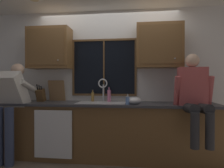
# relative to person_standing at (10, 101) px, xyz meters

# --- Properties ---
(back_wall) EXTENTS (5.95, 0.12, 2.55)m
(back_wall) POSITION_rel_person_standing_xyz_m (1.47, 0.68, 0.31)
(back_wall) COLOR silver
(back_wall) RESTS_ON floor
(ceiling_downlight_left) EXTENTS (0.14, 0.14, 0.01)m
(ceiling_downlight_left) POSITION_rel_person_standing_xyz_m (0.40, 0.02, 1.58)
(ceiling_downlight_left) COLOR #FFEAB2
(window_glass) EXTENTS (1.10, 0.02, 0.95)m
(window_glass) POSITION_rel_person_standing_xyz_m (1.41, 0.61, 0.56)
(window_glass) COLOR black
(window_frame_top) EXTENTS (1.17, 0.02, 0.04)m
(window_frame_top) POSITION_rel_person_standing_xyz_m (1.41, 0.60, 1.05)
(window_frame_top) COLOR brown
(window_frame_bottom) EXTENTS (1.17, 0.02, 0.04)m
(window_frame_bottom) POSITION_rel_person_standing_xyz_m (1.41, 0.60, 0.07)
(window_frame_bottom) COLOR brown
(window_frame_left) EXTENTS (0.03, 0.02, 0.95)m
(window_frame_left) POSITION_rel_person_standing_xyz_m (0.84, 0.60, 0.56)
(window_frame_left) COLOR brown
(window_frame_right) EXTENTS (0.03, 0.02, 0.95)m
(window_frame_right) POSITION_rel_person_standing_xyz_m (1.97, 0.60, 0.56)
(window_frame_right) COLOR brown
(window_mullion_center) EXTENTS (0.02, 0.02, 0.95)m
(window_mullion_center) POSITION_rel_person_standing_xyz_m (1.41, 0.60, 0.56)
(window_mullion_center) COLOR brown
(lower_cabinet_run) EXTENTS (3.55, 0.58, 0.88)m
(lower_cabinet_run) POSITION_rel_person_standing_xyz_m (1.47, 0.33, -0.53)
(lower_cabinet_run) COLOR brown
(lower_cabinet_run) RESTS_ON floor
(countertop) EXTENTS (3.61, 0.62, 0.04)m
(countertop) POSITION_rel_person_standing_xyz_m (1.47, 0.31, -0.07)
(countertop) COLOR #38383D
(countertop) RESTS_ON lower_cabinet_run
(dishwasher_front) EXTENTS (0.60, 0.02, 0.74)m
(dishwasher_front) POSITION_rel_person_standing_xyz_m (0.71, 0.01, -0.51)
(dishwasher_front) COLOR white
(upper_cabinet_left) EXTENTS (0.74, 0.36, 0.72)m
(upper_cabinet_left) POSITION_rel_person_standing_xyz_m (0.45, 0.45, 0.89)
(upper_cabinet_left) COLOR brown
(upper_cabinet_right) EXTENTS (0.74, 0.36, 0.72)m
(upper_cabinet_right) POSITION_rel_person_standing_xyz_m (2.36, 0.45, 0.89)
(upper_cabinet_right) COLOR brown
(sink) EXTENTS (0.80, 0.46, 0.21)m
(sink) POSITION_rel_person_standing_xyz_m (1.41, 0.32, -0.14)
(sink) COLOR #B7B7BC
(sink) RESTS_ON lower_cabinet_run
(faucet) EXTENTS (0.18, 0.09, 0.40)m
(faucet) POSITION_rel_person_standing_xyz_m (1.41, 0.50, 0.21)
(faucet) COLOR silver
(faucet) RESTS_ON countertop
(person_standing) EXTENTS (0.53, 0.68, 1.57)m
(person_standing) POSITION_rel_person_standing_xyz_m (0.00, 0.00, 0.00)
(person_standing) COLOR #384260
(person_standing) RESTS_ON floor
(person_sitting_on_counter) EXTENTS (0.54, 0.60, 1.26)m
(person_sitting_on_counter) POSITION_rel_person_standing_xyz_m (2.80, 0.05, 0.14)
(person_sitting_on_counter) COLOR #262628
(person_sitting_on_counter) RESTS_ON countertop
(knife_block) EXTENTS (0.12, 0.18, 0.32)m
(knife_block) POSITION_rel_person_standing_xyz_m (0.32, 0.38, 0.06)
(knife_block) COLOR brown
(knife_block) RESTS_ON countertop
(cutting_board) EXTENTS (0.30, 0.10, 0.37)m
(cutting_board) POSITION_rel_person_standing_xyz_m (0.55, 0.53, 0.14)
(cutting_board) COLOR #997047
(cutting_board) RESTS_ON countertop
(mixing_bowl) EXTENTS (0.24, 0.24, 0.12)m
(mixing_bowl) POSITION_rel_person_standing_xyz_m (1.94, 0.20, 0.01)
(mixing_bowl) COLOR silver
(mixing_bowl) RESTS_ON countertop
(soap_dispenser) EXTENTS (0.06, 0.07, 0.16)m
(soap_dispenser) POSITION_rel_person_standing_xyz_m (1.85, 0.13, 0.02)
(soap_dispenser) COLOR #668CCC
(soap_dispenser) RESTS_ON countertop
(bottle_green_glass) EXTENTS (0.06, 0.06, 0.26)m
(bottle_green_glass) POSITION_rel_person_standing_xyz_m (1.51, 0.50, 0.06)
(bottle_green_glass) COLOR pink
(bottle_green_glass) RESTS_ON countertop
(bottle_tall_clear) EXTENTS (0.05, 0.05, 0.21)m
(bottle_tall_clear) POSITION_rel_person_standing_xyz_m (1.22, 0.49, 0.04)
(bottle_tall_clear) COLOR olive
(bottle_tall_clear) RESTS_ON countertop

